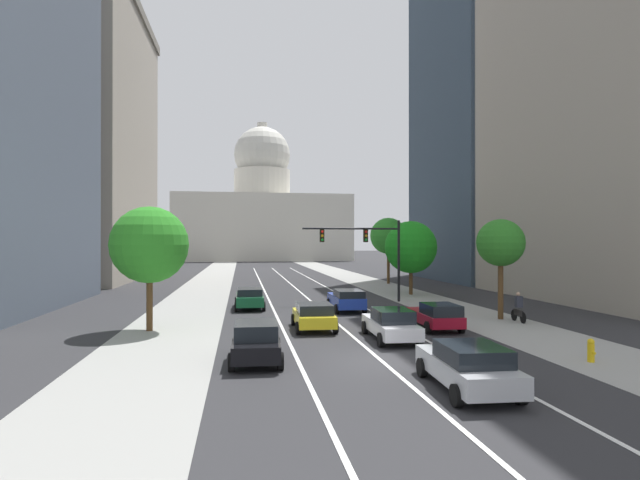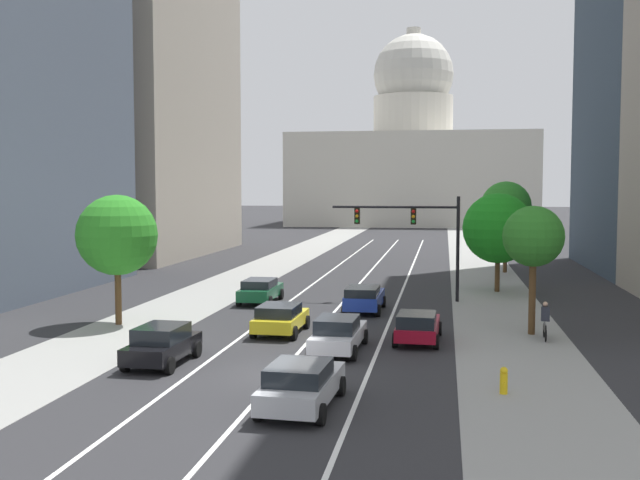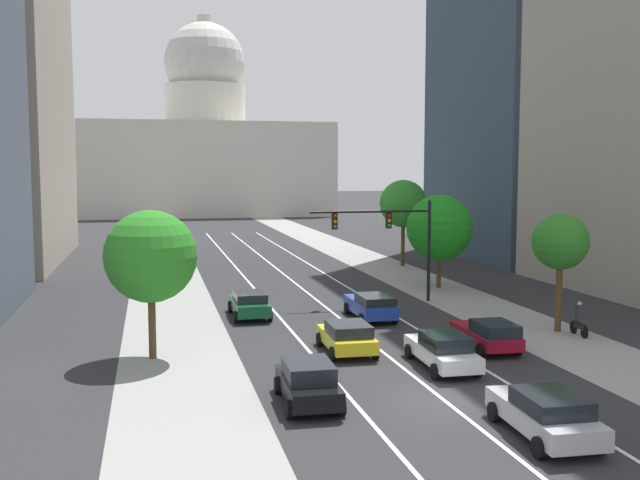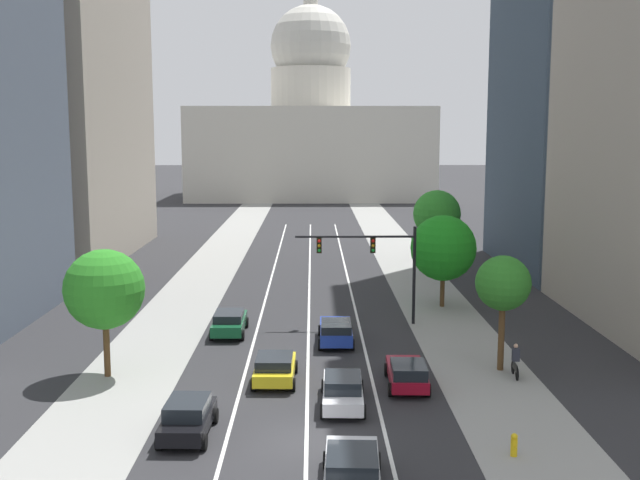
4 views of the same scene
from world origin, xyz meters
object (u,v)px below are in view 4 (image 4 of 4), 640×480
car_black (188,417)px  street_tree_near_right (443,248)px  car_white (343,390)px  fire_hydrant (514,445)px  car_blue (336,331)px  street_tree_near_left (104,289)px  car_silver (352,469)px  car_green (229,322)px  cyclist (515,361)px  car_yellow (275,367)px  street_tree_mid_right (503,284)px  street_tree_far_right (437,214)px  traffic_signal_mast (376,256)px  capitol_building (311,135)px  car_crimson (407,373)px

car_black → street_tree_near_right: street_tree_near_right is taller
car_white → fire_hydrant: 8.26m
car_blue → street_tree_near_left: (-11.62, -5.73, 3.66)m
car_black → car_silver: bearing=-125.0°
car_green → cyclist: bearing=-119.0°
fire_hydrant → street_tree_near_right: bearing=86.6°
fire_hydrant → car_green: bearing=125.7°
car_yellow → street_tree_mid_right: size_ratio=0.69×
street_tree_near_left → car_silver: bearing=-46.8°
street_tree_far_right → street_tree_near_right: (-1.37, -11.32, -1.11)m
street_tree_mid_right → traffic_signal_mast: bearing=121.0°
capitol_building → car_white: capitol_building is taller
car_black → street_tree_near_left: 9.93m
car_crimson → street_tree_near_left: bearing=84.5°
car_yellow → fire_hydrant: car_yellow is taller
capitol_building → street_tree_far_right: 77.91m
cyclist → street_tree_far_right: bearing=2.7°
car_yellow → fire_hydrant: (9.45, -8.66, -0.28)m
car_white → street_tree_near_right: street_tree_near_right is taller
car_yellow → fire_hydrant: 12.82m
street_tree_mid_right → street_tree_near_left: 19.96m
street_tree_far_right → capitol_building: bearing=97.9°
capitol_building → car_green: size_ratio=9.59×
car_green → street_tree_mid_right: (14.69, -7.10, 3.75)m
fire_hydrant → cyclist: cyclist is taller
car_green → cyclist: size_ratio=2.60×
car_crimson → cyclist: size_ratio=2.61×
car_silver → car_yellow: 11.79m
car_crimson → car_yellow: size_ratio=1.09×
car_green → street_tree_mid_right: bearing=-116.0°
car_crimson → traffic_signal_mast: (-0.53, 12.17, 3.67)m
car_yellow → car_crimson: bearing=-97.0°
capitol_building → cyclist: bearing=-84.3°
fire_hydrant → car_blue: bearing=112.2°
car_crimson → car_black: (-9.55, -5.69, 0.06)m
street_tree_near_right → street_tree_far_right: bearing=83.1°
car_white → car_crimson: bearing=-51.4°
car_crimson → car_blue: car_blue is taller
car_black → street_tree_far_right: size_ratio=0.57×
car_black → cyclist: size_ratio=2.40×
car_crimson → street_tree_near_right: (4.54, 16.96, 3.40)m
street_tree_near_left → street_tree_near_right: (19.34, 15.05, -0.30)m
capitol_building → car_yellow: bearing=-90.9°
capitol_building → traffic_signal_mast: capitol_building is taller
car_white → street_tree_near_left: 12.92m
car_silver → car_white: size_ratio=0.97×
street_tree_far_right → fire_hydrant: bearing=-94.5°
street_tree_mid_right → capitol_building: bearing=95.5°
car_crimson → street_tree_far_right: 29.24m
street_tree_mid_right → car_silver: bearing=-122.3°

